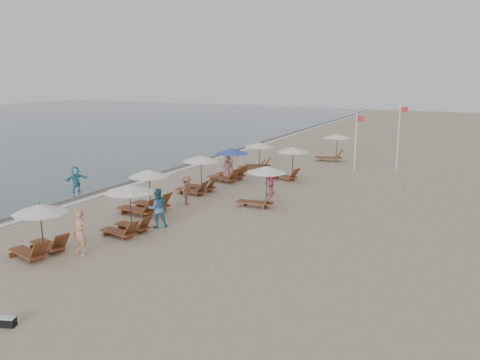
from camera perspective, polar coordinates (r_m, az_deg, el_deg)
The scene contains 21 objects.
ground at distance 20.86m, azimuth -0.40°, elevation -7.62°, with size 160.00×160.00×0.00m, color tan.
wet_sand_band at distance 35.56m, azimuth -11.02°, elevation 0.58°, with size 3.20×140.00×0.01m, color #6B5E4C.
foam_line at distance 34.78m, azimuth -9.33°, elevation 0.40°, with size 0.50×140.00×0.02m, color white.
lounger_station_0 at distance 21.07m, azimuth -22.29°, elevation -5.24°, with size 2.48×2.16×2.12m.
lounger_station_1 at distance 22.50m, azimuth -12.89°, elevation -3.07°, with size 2.48×2.29×2.32m.
lounger_station_2 at distance 25.87m, azimuth -10.88°, elevation -1.52°, with size 2.70×2.16×2.29m.
lounger_station_3 at distance 29.61m, azimuth -4.87°, elevation 0.73°, with size 2.59×2.32×2.31m.
lounger_station_4 at distance 32.94m, azimuth -1.36°, elevation 1.70°, with size 2.74×2.33×2.19m.
lounger_station_5 at distance 36.55m, azimuth 1.93°, elevation 2.85°, with size 2.58×2.28×2.08m.
inland_station_0 at distance 26.46m, azimuth 2.52°, elevation -0.19°, with size 2.69×2.24×2.22m.
inland_station_1 at distance 33.32m, azimuth 5.71°, elevation 2.43°, with size 2.66×2.24×2.22m.
inland_station_2 at distance 40.96m, azimuth 10.67°, elevation 3.96°, with size 2.88×2.27×2.22m.
beachgoer_near at distance 20.68m, azimuth -18.02°, elevation -5.74°, with size 0.67×0.44×1.84m, color tan.
beachgoer_mid_a at distance 23.35m, azimuth -9.50°, elevation -3.21°, with size 0.90×0.70×1.86m, color teal.
beachgoer_mid_b at distance 27.10m, azimuth -6.15°, elevation -1.21°, with size 1.04×0.60×1.60m, color #8A5646.
beachgoer_far_a at distance 28.99m, azimuth 3.57°, elevation -0.29°, with size 0.93×0.39×1.58m, color #CD527B.
beachgoer_far_b at distance 33.32m, azimuth -1.45°, elevation 1.46°, with size 0.80×0.52×1.64m, color #B16F60.
waterline_walker at distance 31.18m, azimuth -18.40°, elevation 0.03°, with size 1.50×0.48×1.62m, color teal.
duffel_bag at distance 16.15m, azimuth -25.32°, elevation -14.58°, with size 0.55×0.40×0.28m.
flag_pole_near at distance 37.16m, azimuth 13.27°, elevation 4.65°, with size 0.59×0.08×4.21m.
flag_pole_far at distance 38.06m, azimuth 17.88°, elevation 5.07°, with size 0.60×0.08×4.86m.
Camera 1 is at (8.96, -17.43, 7.14)m, focal length 36.96 mm.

